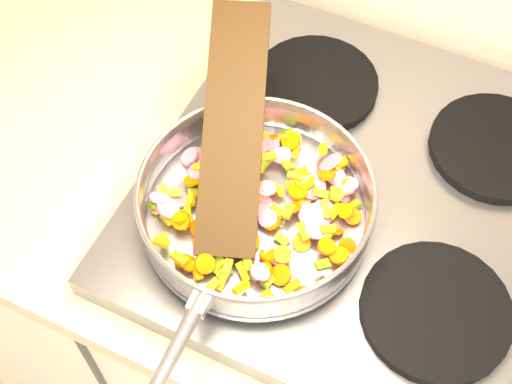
% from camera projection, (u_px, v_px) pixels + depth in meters
% --- Properties ---
extents(cooktop, '(0.60, 0.60, 0.04)m').
position_uv_depth(cooktop, '(367.00, 197.00, 1.01)').
color(cooktop, '#939399').
rests_on(cooktop, counter_top).
extents(grate_fl, '(0.19, 0.19, 0.02)m').
position_uv_depth(grate_fl, '(234.00, 227.00, 0.95)').
color(grate_fl, black).
rests_on(grate_fl, cooktop).
extents(grate_fr, '(0.19, 0.19, 0.02)m').
position_uv_depth(grate_fr, '(436.00, 311.00, 0.88)').
color(grate_fr, black).
rests_on(grate_fr, cooktop).
extents(grate_bl, '(0.19, 0.19, 0.02)m').
position_uv_depth(grate_bl, '(316.00, 84.00, 1.09)').
color(grate_bl, black).
rests_on(grate_bl, cooktop).
extents(grate_br, '(0.19, 0.19, 0.02)m').
position_uv_depth(grate_br, '(496.00, 147.00, 1.02)').
color(grate_br, black).
rests_on(grate_br, cooktop).
extents(saute_pan, '(0.35, 0.52, 0.06)m').
position_uv_depth(saute_pan, '(255.00, 203.00, 0.92)').
color(saute_pan, '#9E9EA5').
rests_on(saute_pan, grate_fl).
extents(vegetable_heap, '(0.28, 0.28, 0.05)m').
position_uv_depth(vegetable_heap, '(259.00, 201.00, 0.94)').
color(vegetable_heap, '#FFB30B').
rests_on(vegetable_heap, saute_pan).
extents(wooden_spatula, '(0.19, 0.33, 0.14)m').
position_uv_depth(wooden_spatula, '(234.00, 126.00, 0.92)').
color(wooden_spatula, black).
rests_on(wooden_spatula, saute_pan).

